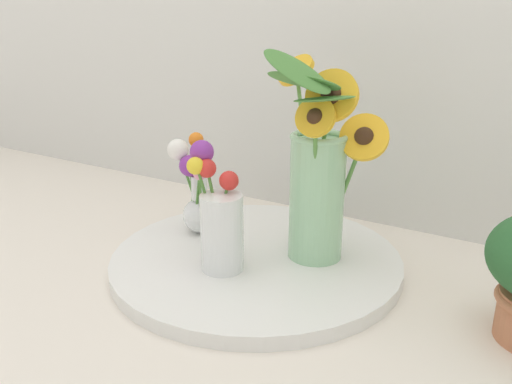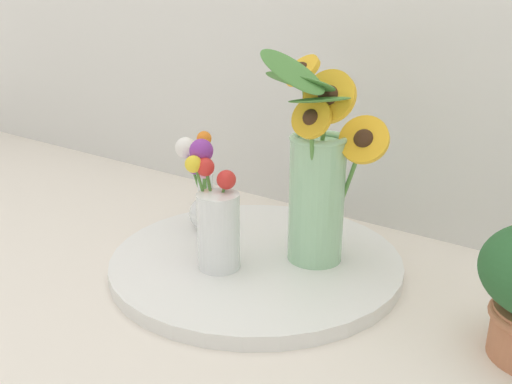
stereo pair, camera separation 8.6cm
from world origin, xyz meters
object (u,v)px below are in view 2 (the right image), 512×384
Objects in this scene: serving_tray at (256,259)px; vase_bulb_right at (202,191)px; mason_jar_sunflowers at (317,178)px; vase_small_center at (216,218)px.

vase_bulb_right is at bearing 170.99° from serving_tray.
mason_jar_sunflowers is 0.26m from vase_bulb_right.
vase_small_center is 1.09× the size of vase_bulb_right.
mason_jar_sunflowers is at bearing 45.85° from vase_small_center.
mason_jar_sunflowers is 1.72× the size of vase_small_center.
vase_bulb_right is at bearing 141.79° from vase_small_center.
vase_small_center is at bearing -134.15° from mason_jar_sunflowers.
serving_tray is 0.18m from vase_bulb_right.
serving_tray is 2.43× the size of vase_small_center.
serving_tray is 0.19m from mason_jar_sunflowers.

